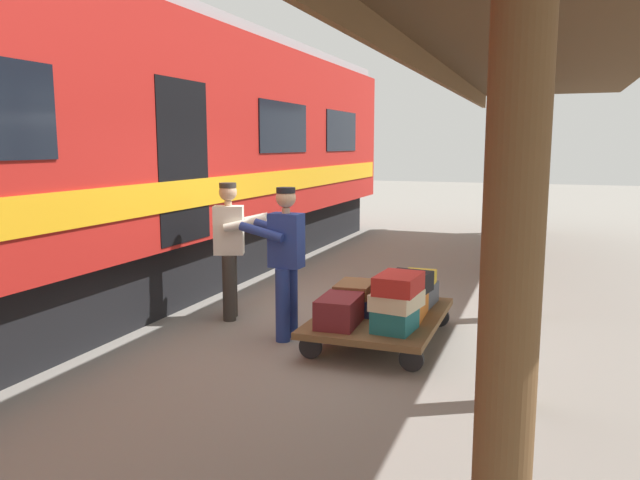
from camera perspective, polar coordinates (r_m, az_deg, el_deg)
ground_plane at (r=7.22m, az=3.01°, el=-8.61°), size 60.00×60.00×0.00m
platform_canopy at (r=6.66m, az=19.56°, el=17.69°), size 3.20×20.00×3.56m
train_car at (r=8.72m, az=-20.88°, el=7.59°), size 3.02×17.52×4.00m
luggage_cart at (r=6.88m, az=5.61°, el=-7.19°), size 1.30×1.97×0.31m
suitcase_burgundy_valise at (r=7.42m, az=4.51°, el=-4.84°), size 0.54×0.65×0.20m
suitcase_orange_carryall at (r=6.77m, az=8.04°, el=-5.90°), size 0.40×0.62×0.28m
suitcase_slate_roller at (r=7.28m, az=8.96°, el=-5.00°), size 0.42×0.62×0.24m
suitcase_maroon_trunk at (r=6.41m, az=1.83°, el=-6.56°), size 0.42×0.64×0.30m
suitcase_teal_softside at (r=6.26m, az=6.96°, el=-7.32°), size 0.42×0.50×0.23m
suitcase_navy_fabric at (r=6.92m, az=3.27°, el=-5.91°), size 0.52×0.53×0.18m
suitcase_black_hardshell at (r=6.71m, az=8.23°, el=-3.89°), size 0.48×0.49×0.21m
suitcase_cream_canvas at (r=6.22m, az=7.15°, el=-5.55°), size 0.49×0.59×0.17m
suitcase_red_plastic at (r=6.16m, az=7.31°, el=-4.02°), size 0.43×0.58×0.19m
suitcase_yellow_case at (r=7.25m, az=9.20°, el=-3.47°), size 0.35×0.37×0.16m
suitcase_brown_leather at (r=6.90m, az=3.28°, el=-4.55°), size 0.41×0.57×0.15m
porter_in_overalls at (r=6.81m, az=-3.29°, el=-1.64°), size 0.68×0.45×1.70m
porter_by_door at (r=7.68m, az=-8.28°, el=-0.53°), size 0.74×0.59×1.70m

